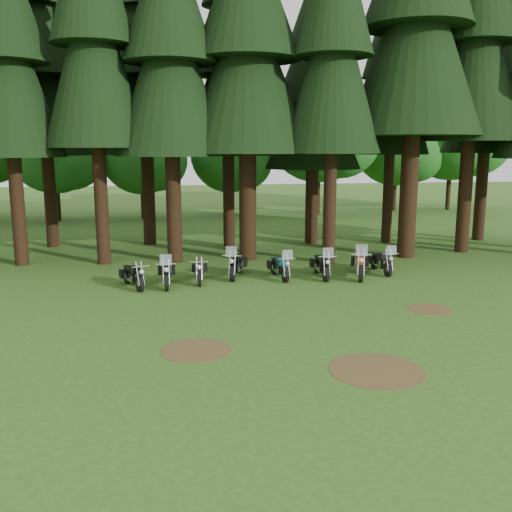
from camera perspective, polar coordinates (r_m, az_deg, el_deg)
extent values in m
plane|color=#2B5518|center=(16.91, 3.82, -6.48)|extent=(120.00, 120.00, 0.00)
cylinder|color=black|center=(26.32, -22.76, 5.10)|extent=(0.58, 0.58, 5.53)
cone|color=black|center=(26.39, -23.65, 16.60)|extent=(4.32, 4.32, 6.91)
cylinder|color=black|center=(25.41, -15.25, 5.91)|extent=(0.58, 0.58, 5.99)
cone|color=black|center=(25.59, -15.93, 18.80)|extent=(4.32, 4.32, 7.49)
cylinder|color=black|center=(25.21, -8.24, 5.66)|extent=(0.66, 0.66, 5.57)
cone|color=black|center=(25.29, -8.58, 17.78)|extent=(4.95, 4.95, 6.96)
cylinder|color=black|center=(25.53, -0.84, 5.98)|extent=(0.77, 0.77, 5.70)
cone|color=black|center=(25.64, -0.87, 18.23)|extent=(5.81, 5.81, 7.12)
cylinder|color=black|center=(24.88, 7.39, 5.78)|extent=(0.55, 0.55, 5.71)
cone|color=black|center=(25.00, 7.71, 18.36)|extent=(4.15, 4.15, 7.14)
cylinder|color=black|center=(26.93, 15.04, 6.85)|extent=(0.80, 0.80, 6.62)
cone|color=black|center=(27.26, 15.75, 20.25)|extent=(5.98, 5.98, 8.27)
cylinder|color=black|center=(29.16, 20.21, 6.58)|extent=(0.64, 0.64, 6.35)
cone|color=black|center=(29.40, 21.04, 18.46)|extent=(4.79, 4.79, 7.93)
cylinder|color=black|center=(30.63, -19.92, 6.00)|extent=(0.60, 0.60, 5.53)
cone|color=black|center=(30.69, -20.58, 15.89)|extent=(4.52, 4.52, 6.91)
cone|color=black|center=(31.17, -21.01, 21.85)|extent=(3.62, 3.62, 5.83)
cylinder|color=black|center=(30.19, -10.71, 6.43)|extent=(0.65, 0.65, 5.55)
cone|color=black|center=(30.26, -11.08, 16.53)|extent=(4.85, 4.85, 6.94)
cone|color=black|center=(30.76, -11.32, 22.61)|extent=(3.88, 3.88, 5.86)
cylinder|color=black|center=(28.93, -2.75, 6.38)|extent=(0.58, 0.58, 5.52)
cone|color=black|center=(28.99, -2.85, 16.86)|extent=(4.35, 4.35, 6.90)
cone|color=black|center=(29.50, -2.91, 23.16)|extent=(3.48, 3.48, 5.83)
cylinder|color=black|center=(30.10, 5.59, 5.73)|extent=(0.66, 0.66, 4.70)
cone|color=black|center=(30.03, 5.75, 14.31)|extent=(4.94, 4.94, 5.87)
cone|color=black|center=(30.32, 5.86, 19.55)|extent=(3.95, 3.95, 4.96)
cone|color=black|center=(30.73, 5.95, 23.61)|extent=(2.77, 2.77, 3.91)
cylinder|color=black|center=(30.99, 13.06, 6.46)|extent=(0.53, 0.53, 5.56)
cone|color=black|center=(31.06, 13.50, 16.31)|extent=(3.94, 3.94, 6.95)
cone|color=black|center=(31.55, 13.79, 22.25)|extent=(3.15, 3.15, 5.87)
cylinder|color=black|center=(33.31, 21.61, 6.34)|extent=(0.61, 0.61, 5.65)
cone|color=black|center=(33.38, 22.28, 15.63)|extent=(4.59, 4.59, 7.06)
cone|color=black|center=(33.86, 22.72, 21.24)|extent=(3.67, 3.67, 5.96)
cylinder|color=black|center=(41.43, -19.23, 5.28)|extent=(0.36, 0.36, 2.80)
sphere|color=#1B5B1B|center=(41.27, -19.56, 10.44)|extent=(6.53, 6.53, 6.53)
sphere|color=#1B5B1B|center=(40.36, -18.09, 9.60)|extent=(4.67, 4.67, 4.67)
cylinder|color=black|center=(41.20, -11.21, 5.48)|extent=(0.36, 0.36, 2.55)
sphere|color=#1B5B1B|center=(41.03, -11.39, 10.21)|extent=(5.95, 5.95, 5.95)
sphere|color=#1B5B1B|center=(40.34, -9.92, 9.40)|extent=(4.25, 4.25, 4.25)
cylinder|color=black|center=(42.67, -2.63, 5.80)|extent=(0.36, 0.36, 2.47)
sphere|color=#1B5B1B|center=(42.50, -2.67, 10.23)|extent=(5.76, 5.76, 5.76)
sphere|color=#1B5B1B|center=(41.99, -1.20, 9.44)|extent=(4.12, 4.12, 4.12)
cylinder|color=black|center=(43.39, 6.19, 6.53)|extent=(0.36, 0.36, 3.52)
sphere|color=#1B5B1B|center=(43.29, 6.32, 12.74)|extent=(8.21, 8.21, 8.21)
sphere|color=#1B5B1B|center=(42.77, 8.50, 11.60)|extent=(5.87, 5.87, 5.87)
cylinder|color=black|center=(46.79, 13.65, 6.25)|extent=(0.36, 0.36, 2.94)
sphere|color=#1B5B1B|center=(46.65, 13.87, 11.05)|extent=(6.86, 6.86, 6.86)
sphere|color=#1B5B1B|center=(46.41, 15.57, 10.12)|extent=(4.90, 4.90, 4.90)
cylinder|color=black|center=(48.60, 18.70, 6.49)|extent=(0.36, 0.36, 3.52)
sphere|color=#1B5B1B|center=(48.51, 19.04, 12.01)|extent=(8.20, 8.20, 8.20)
sphere|color=#1B5B1B|center=(48.36, 21.01, 10.91)|extent=(5.86, 5.86, 5.86)
cylinder|color=#4C3D1E|center=(14.62, -6.01, -9.35)|extent=(1.80, 1.80, 0.01)
cylinder|color=#4C3D1E|center=(18.87, 16.94, -5.08)|extent=(1.40, 1.40, 0.01)
cylinder|color=#4C3D1E|center=(13.60, 11.96, -11.12)|extent=(2.20, 2.20, 0.01)
cylinder|color=black|center=(20.46, -11.55, -2.73)|extent=(0.33, 0.61, 0.60)
cylinder|color=black|center=(21.76, -12.76, -1.96)|extent=(0.33, 0.61, 0.60)
cube|color=silver|center=(21.13, -12.23, -2.09)|extent=(0.46, 0.69, 0.31)
cube|color=black|center=(20.87, -12.08, -1.33)|extent=(0.43, 0.56, 0.22)
cube|color=black|center=(21.27, -12.44, -1.22)|extent=(0.43, 0.56, 0.11)
cylinder|color=black|center=(20.46, -8.94, -2.59)|extent=(0.15, 0.64, 0.64)
cylinder|color=black|center=(21.92, -8.92, -1.68)|extent=(0.15, 0.64, 0.64)
cube|color=silver|center=(21.21, -8.93, -1.86)|extent=(0.28, 0.68, 0.33)
cube|color=black|center=(20.92, -8.96, -1.06)|extent=(0.30, 0.54, 0.23)
cube|color=black|center=(21.37, -8.95, -0.92)|extent=(0.30, 0.54, 0.12)
cube|color=silver|center=(19.99, -9.02, -0.38)|extent=(0.41, 0.13, 0.38)
cylinder|color=black|center=(20.97, -5.68, -2.23)|extent=(0.17, 0.60, 0.60)
cylinder|color=black|center=(22.33, -5.67, -1.42)|extent=(0.17, 0.60, 0.60)
cube|color=silver|center=(21.68, -5.68, -1.57)|extent=(0.30, 0.65, 0.31)
cube|color=black|center=(21.40, -5.70, -0.85)|extent=(0.31, 0.52, 0.22)
cube|color=black|center=(21.82, -5.69, -0.72)|extent=(0.31, 0.52, 0.11)
cylinder|color=black|center=(21.60, -2.33, -1.71)|extent=(0.33, 0.67, 0.65)
cylinder|color=black|center=(23.08, -1.65, -0.89)|extent=(0.33, 0.67, 0.65)
cube|color=silver|center=(22.37, -1.96, -1.04)|extent=(0.47, 0.74, 0.34)
cube|color=black|center=(22.08, -2.07, -0.25)|extent=(0.45, 0.61, 0.24)
cube|color=black|center=(22.53, -1.86, -0.13)|extent=(0.45, 0.61, 0.12)
cube|color=silver|center=(21.14, -2.49, 0.44)|extent=(0.43, 0.24, 0.39)
cylinder|color=black|center=(21.46, 2.94, -1.87)|extent=(0.19, 0.61, 0.60)
cylinder|color=black|center=(22.78, 1.82, -1.11)|extent=(0.19, 0.61, 0.60)
cube|color=silver|center=(22.14, 2.33, -1.25)|extent=(0.32, 0.66, 0.31)
cube|color=#104A58|center=(21.88, 2.50, -0.52)|extent=(0.33, 0.53, 0.22)
cube|color=black|center=(22.28, 2.17, -0.40)|extent=(0.33, 0.53, 0.11)
cube|color=silver|center=(21.04, 3.20, 0.13)|extent=(0.39, 0.15, 0.36)
cylinder|color=black|center=(21.70, 7.00, -1.76)|extent=(0.17, 0.64, 0.63)
cylinder|color=black|center=(23.12, 6.15, -0.95)|extent=(0.17, 0.64, 0.63)
cube|color=silver|center=(22.43, 6.54, -1.10)|extent=(0.30, 0.69, 0.33)
cube|color=black|center=(22.15, 6.68, -0.34)|extent=(0.32, 0.54, 0.23)
cube|color=black|center=(22.58, 6.43, -0.22)|extent=(0.32, 0.54, 0.12)
cube|color=silver|center=(21.25, 7.23, 0.32)|extent=(0.41, 0.14, 0.38)
cylinder|color=black|center=(21.85, 10.43, -1.69)|extent=(0.36, 0.71, 0.70)
cylinder|color=black|center=(23.44, 10.31, -0.82)|extent=(0.36, 0.71, 0.70)
cube|color=silver|center=(22.67, 10.37, -0.98)|extent=(0.51, 0.79, 0.36)
cube|color=red|center=(22.36, 10.42, -0.16)|extent=(0.48, 0.65, 0.25)
cube|color=black|center=(22.85, 10.38, -0.03)|extent=(0.48, 0.65, 0.13)
cube|color=silver|center=(21.35, 10.54, 0.58)|extent=(0.46, 0.26, 0.42)
cylinder|color=black|center=(22.96, 13.05, -1.30)|extent=(0.13, 0.60, 0.60)
cylinder|color=black|center=(24.24, 11.77, -0.60)|extent=(0.13, 0.60, 0.60)
cube|color=silver|center=(23.62, 12.36, -0.73)|extent=(0.26, 0.64, 0.31)
cube|color=black|center=(23.37, 12.58, -0.04)|extent=(0.28, 0.50, 0.22)
cube|color=black|center=(23.76, 12.20, 0.06)|extent=(0.28, 0.50, 0.11)
cube|color=silver|center=(22.56, 13.41, 0.57)|extent=(0.38, 0.12, 0.36)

